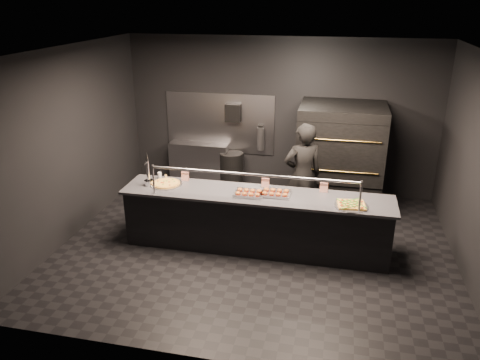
{
  "coord_description": "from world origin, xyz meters",
  "views": [
    {
      "loc": [
        1.13,
        -6.35,
        3.71
      ],
      "look_at": [
        -0.29,
        0.2,
        1.04
      ],
      "focal_mm": 35.0,
      "sensor_mm": 36.0,
      "label": 1
    }
  ],
  "objects": [
    {
      "name": "trash_bin",
      "position": [
        -0.9,
        2.22,
        0.39
      ],
      "size": [
        0.47,
        0.47,
        0.78
      ],
      "primitive_type": "cylinder",
      "color": "black",
      "rests_on": "ground"
    },
    {
      "name": "square_pizza",
      "position": [
        1.4,
        -0.15,
        0.94
      ],
      "size": [
        0.48,
        0.48,
        0.05
      ],
      "color": "silver",
      "rests_on": "service_counter"
    },
    {
      "name": "room",
      "position": [
        -0.02,
        0.05,
        1.5
      ],
      "size": [
        6.04,
        6.0,
        3.0
      ],
      "color": "black",
      "rests_on": "ground"
    },
    {
      "name": "tent_cards",
      "position": [
        -0.04,
        0.28,
        1.0
      ],
      "size": [
        2.32,
        0.04,
        0.15
      ],
      "color": "white",
      "rests_on": "service_counter"
    },
    {
      "name": "slider_tray_a",
      "position": [
        -0.1,
        -0.06,
        0.95
      ],
      "size": [
        0.47,
        0.38,
        0.07
      ],
      "color": "silver",
      "rests_on": "service_counter"
    },
    {
      "name": "round_pizza",
      "position": [
        -1.45,
        0.06,
        0.94
      ],
      "size": [
        0.51,
        0.51,
        0.03
      ],
      "color": "silver",
      "rests_on": "service_counter"
    },
    {
      "name": "service_counter",
      "position": [
        0.0,
        -0.0,
        0.46
      ],
      "size": [
        4.1,
        0.78,
        1.37
      ],
      "color": "black",
      "rests_on": "ground"
    },
    {
      "name": "towel_dispenser",
      "position": [
        -0.9,
        2.39,
        1.55
      ],
      "size": [
        0.3,
        0.2,
        0.35
      ],
      "primitive_type": "cube",
      "color": "black",
      "rests_on": "room"
    },
    {
      "name": "fire_extinguisher",
      "position": [
        -0.35,
        2.4,
        1.06
      ],
      "size": [
        0.14,
        0.14,
        0.51
      ],
      "color": "#B2B2B7",
      "rests_on": "room"
    },
    {
      "name": "beer_tap",
      "position": [
        -1.7,
        -0.02,
        1.08
      ],
      "size": [
        0.14,
        0.2,
        0.55
      ],
      "color": "silver",
      "rests_on": "service_counter"
    },
    {
      "name": "pizza_oven",
      "position": [
        1.2,
        1.9,
        0.97
      ],
      "size": [
        1.5,
        1.23,
        1.91
      ],
      "color": "black",
      "rests_on": "ground"
    },
    {
      "name": "prep_shelf",
      "position": [
        -1.6,
        2.32,
        0.45
      ],
      "size": [
        1.2,
        0.35,
        0.9
      ],
      "primitive_type": "cube",
      "color": "#99999E",
      "rests_on": "ground"
    },
    {
      "name": "slider_tray_b",
      "position": [
        0.29,
        0.02,
        0.95
      ],
      "size": [
        0.45,
        0.34,
        0.07
      ],
      "color": "silver",
      "rests_on": "service_counter"
    },
    {
      "name": "condiment_jar",
      "position": [
        -1.61,
        0.28,
        0.97
      ],
      "size": [
        0.16,
        0.06,
        0.1
      ],
      "color": "silver",
      "rests_on": "service_counter"
    },
    {
      "name": "worker",
      "position": [
        0.61,
        0.96,
        0.9
      ],
      "size": [
        0.77,
        0.66,
        1.8
      ],
      "primitive_type": "imported",
      "rotation": [
        0.0,
        0.0,
        3.56
      ],
      "color": "black",
      "rests_on": "ground"
    }
  ]
}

